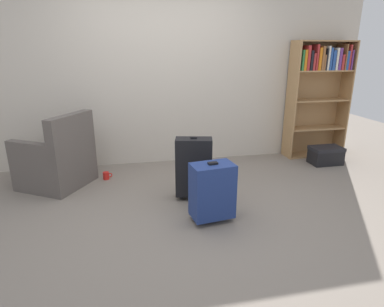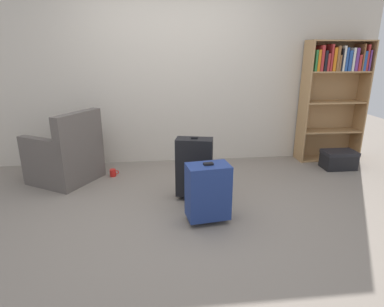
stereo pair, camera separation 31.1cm
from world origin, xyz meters
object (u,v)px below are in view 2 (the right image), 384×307
at_px(storage_box, 339,159).
at_px(suitcase_black, 194,167).
at_px(armchair, 66,157).
at_px(suitcase_navy_blue, 208,191).
at_px(bookshelf, 334,88).
at_px(mug, 113,173).

distance_m(storage_box, suitcase_black, 2.27).
bearing_deg(suitcase_black, armchair, 155.34).
bearing_deg(suitcase_navy_blue, storage_box, 31.35).
relative_size(bookshelf, mug, 14.41).
bearing_deg(suitcase_black, mug, 141.90).
height_order(bookshelf, armchair, bookshelf).
bearing_deg(storage_box, armchair, -179.54).
height_order(bookshelf, suitcase_black, bookshelf).
distance_m(armchair, storage_box, 3.68).
distance_m(armchair, suitcase_navy_blue, 2.03).
bearing_deg(mug, storage_box, -0.74).
distance_m(suitcase_black, suitcase_navy_blue, 0.53).
height_order(storage_box, suitcase_black, suitcase_black).
height_order(bookshelf, suitcase_navy_blue, bookshelf).
height_order(storage_box, suitcase_navy_blue, suitcase_navy_blue).
bearing_deg(suitcase_navy_blue, mug, 129.28).
bearing_deg(armchair, suitcase_black, -24.66).
xyz_separation_m(bookshelf, suitcase_navy_blue, (-2.11, -1.70, -0.75)).
bearing_deg(mug, bookshelf, 7.27).
xyz_separation_m(bookshelf, armchair, (-3.72, -0.47, -0.75)).
bearing_deg(bookshelf, suitcase_black, -151.50).
xyz_separation_m(armchair, mug, (0.55, 0.07, -0.27)).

